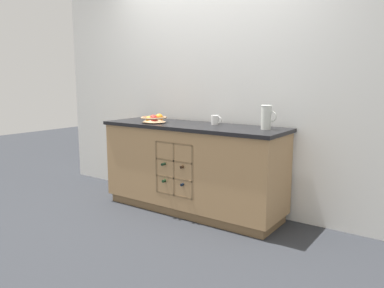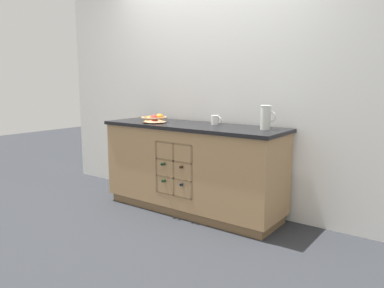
% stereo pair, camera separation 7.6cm
% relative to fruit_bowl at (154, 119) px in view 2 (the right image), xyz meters
% --- Properties ---
extents(ground_plane, '(14.00, 14.00, 0.00)m').
position_rel_fruit_bowl_xyz_m(ground_plane, '(0.41, 0.10, -0.94)').
color(ground_plane, '#2D3035').
extents(back_wall, '(4.40, 0.06, 2.55)m').
position_rel_fruit_bowl_xyz_m(back_wall, '(0.41, 0.45, 0.34)').
color(back_wall, white).
rests_on(back_wall, ground_plane).
extents(kitchen_island, '(1.93, 0.63, 0.90)m').
position_rel_fruit_bowl_xyz_m(kitchen_island, '(0.41, 0.10, -0.48)').
color(kitchen_island, brown).
rests_on(kitchen_island, ground_plane).
extents(fruit_bowl, '(0.27, 0.27, 0.09)m').
position_rel_fruit_bowl_xyz_m(fruit_bowl, '(0.00, 0.00, 0.00)').
color(fruit_bowl, tan).
rests_on(fruit_bowl, kitchen_island).
extents(white_pitcher, '(0.15, 0.10, 0.22)m').
position_rel_fruit_bowl_xyz_m(white_pitcher, '(1.18, 0.17, 0.07)').
color(white_pitcher, silver).
rests_on(white_pitcher, kitchen_island).
extents(ceramic_mug, '(0.11, 0.08, 0.09)m').
position_rel_fruit_bowl_xyz_m(ceramic_mug, '(0.60, 0.23, 0.00)').
color(ceramic_mug, white).
rests_on(ceramic_mug, kitchen_island).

